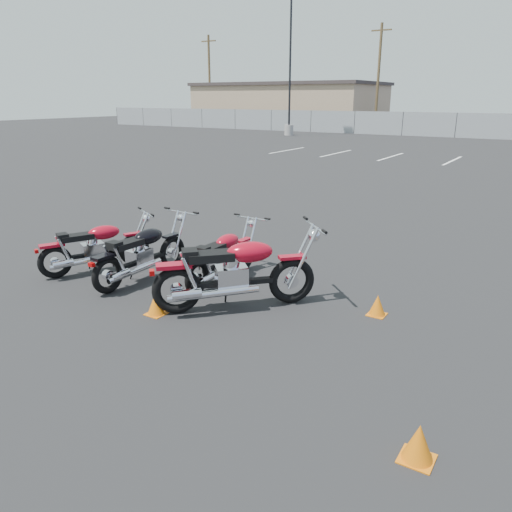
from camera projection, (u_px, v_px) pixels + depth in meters
The scene contains 13 objects.
ground at pixel (222, 307), 7.18m from camera, with size 120.00×120.00×0.00m, color black.
motorcycle_front_red at pixel (95, 247), 8.54m from camera, with size 1.22×1.91×0.97m.
motorcycle_second_black at pixel (142, 253), 8.12m from camera, with size 0.80×2.07×1.01m.
motorcycle_third_red at pixel (222, 257), 8.05m from camera, with size 0.74×1.90×0.93m.
motorcycle_rear_red at pixel (235, 273), 7.00m from camera, with size 2.03×2.05×1.19m.
training_cone_near at pixel (377, 305), 6.89m from camera, with size 0.25×0.25×0.29m.
training_cone_far at pixel (419, 443), 4.12m from camera, with size 0.28×0.28×0.34m.
training_cone_extra at pixel (156, 304), 6.92m from camera, with size 0.26×0.26×0.31m.
light_pole_west at pixel (290, 93), 38.68m from camera, with size 0.80×0.70×11.83m.
tan_building_west at pixel (289, 105), 51.54m from camera, with size 18.40×10.40×4.30m.
utility_pole_a at pixel (209, 79), 52.45m from camera, with size 1.80×0.24×9.00m.
utility_pole_b at pixel (378, 76), 44.06m from camera, with size 1.80×0.24×9.00m.
parking_line_stripes at pixel (421, 159), 24.54m from camera, with size 15.12×4.00×0.01m.
Camera 1 is at (3.96, -5.32, 2.89)m, focal length 35.00 mm.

